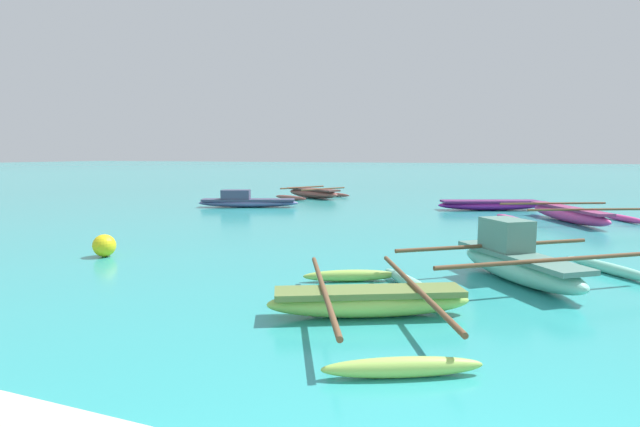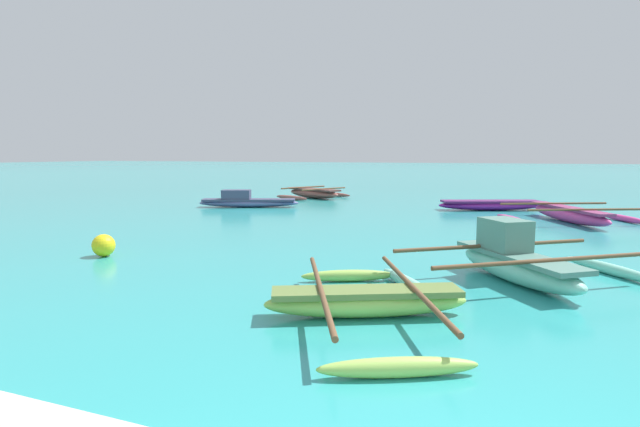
% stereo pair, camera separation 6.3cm
% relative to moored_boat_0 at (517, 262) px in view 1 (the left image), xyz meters
% --- Properties ---
extents(moored_boat_0, '(4.54, 4.15, 1.02)m').
position_rel_moored_boat_0_xyz_m(moored_boat_0, '(0.00, 0.00, 0.00)').
color(moored_boat_0, '#82D5BD').
rests_on(moored_boat_0, ground_plane).
extents(moored_boat_1, '(3.10, 4.16, 0.43)m').
position_rel_moored_boat_0_xyz_m(moored_boat_1, '(-1.83, -2.67, -0.14)').
color(moored_boat_1, '#A4D058').
rests_on(moored_boat_1, ground_plane).
extents(moored_boat_2, '(4.02, 2.12, 0.70)m').
position_rel_moored_boat_0_xyz_m(moored_boat_2, '(-10.15, 8.78, -0.09)').
color(moored_boat_2, slate).
rests_on(moored_boat_2, ground_plane).
extents(moored_boat_3, '(4.04, 2.27, 0.37)m').
position_rel_moored_boat_0_xyz_m(moored_boat_3, '(-0.87, 11.21, -0.13)').
color(moored_boat_3, '#8D1F8D').
rests_on(moored_boat_3, ground_plane).
extents(moored_boat_4, '(3.37, 3.71, 0.52)m').
position_rel_moored_boat_0_xyz_m(moored_boat_4, '(-9.21, 13.68, -0.09)').
color(moored_boat_4, '#924F47').
rests_on(moored_boat_4, ground_plane).
extents(moored_boat_5, '(4.46, 3.94, 0.53)m').
position_rel_moored_boat_0_xyz_m(moored_boat_5, '(1.58, 8.55, -0.09)').
color(moored_boat_5, '#DD4095').
rests_on(moored_boat_5, ground_plane).
extents(mooring_buoy_1, '(0.47, 0.47, 0.47)m').
position_rel_moored_boat_0_xyz_m(mooring_buoy_1, '(-8.05, -0.92, -0.10)').
color(mooring_buoy_1, yellow).
rests_on(mooring_buoy_1, ground_plane).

